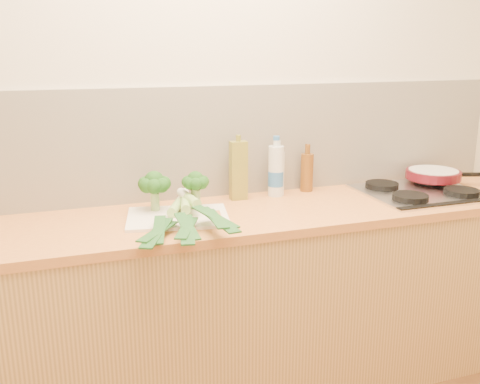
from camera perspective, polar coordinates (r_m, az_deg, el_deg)
name	(u,v)px	position (r m, az deg, el deg)	size (l,w,h in m)	color
room_shell	(211,143)	(2.60, -3.16, 5.29)	(3.50, 3.50, 3.50)	beige
counter	(229,304)	(2.57, -1.14, -11.83)	(3.20, 0.62, 0.90)	tan
gas_hob	(421,191)	(2.85, 18.77, 0.12)	(0.58, 0.50, 0.04)	silver
chopping_board	(178,217)	(2.33, -6.65, -2.69)	(0.43, 0.32, 0.01)	white
broccoli_left	(154,184)	(2.38, -9.12, 0.85)	(0.14, 0.15, 0.18)	#80A25F
broccoli_right	(195,183)	(2.39, -4.78, 0.97)	(0.12, 0.12, 0.17)	#80A25F
leek_front	(172,212)	(2.30, -7.24, -2.12)	(0.34, 0.67, 0.04)	white
leek_mid	(186,209)	(2.27, -5.81, -1.82)	(0.20, 0.70, 0.04)	white
leek_back	(199,206)	(2.25, -4.38, -1.46)	(0.13, 0.62, 0.04)	white
skillet	(434,174)	(3.02, 19.96, 1.80)	(0.41, 0.28, 0.05)	#540E15
oil_tin	(238,170)	(2.57, -0.17, 2.35)	(0.08, 0.05, 0.32)	olive
glass_bottle	(277,173)	(2.66, 4.01, 2.07)	(0.07, 0.07, 0.28)	silver
amber_bottle	(307,172)	(2.75, 7.15, 2.17)	(0.06, 0.06, 0.24)	brown
water_bottle	(276,172)	(2.65, 3.84, 2.09)	(0.08, 0.08, 0.28)	silver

